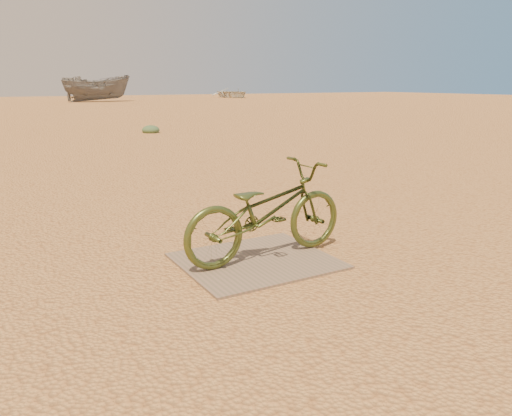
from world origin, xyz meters
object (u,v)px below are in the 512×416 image
boat_mid_right (97,88)px  boat_far_right (233,93)px  plywood_board (256,261)px  bicycle (266,211)px

boat_mid_right → boat_far_right: (15.29, 4.54, -0.60)m
plywood_board → boat_far_right: boat_far_right is taller
boat_mid_right → boat_far_right: size_ratio=1.16×
plywood_board → bicycle: size_ratio=0.80×
boat_mid_right → plywood_board: bearing=166.5°
bicycle → boat_mid_right: (7.54, 40.69, 0.64)m
plywood_board → boat_mid_right: boat_mid_right is taller
bicycle → boat_mid_right: bearing=-13.8°
bicycle → boat_mid_right: boat_mid_right is taller
plywood_board → boat_far_right: (22.96, 45.25, 0.50)m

